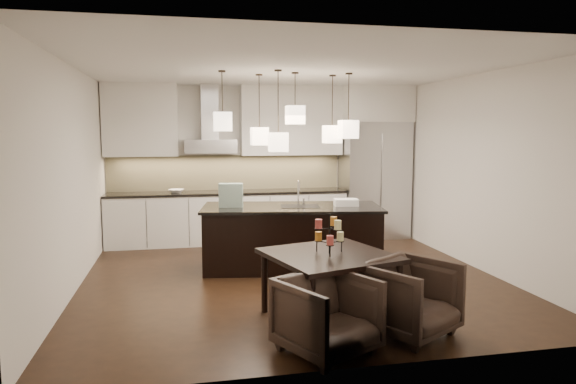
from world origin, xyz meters
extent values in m
cube|color=black|center=(0.00, 0.00, -0.01)|extent=(5.50, 5.50, 0.02)
cube|color=white|center=(0.00, 0.00, 2.81)|extent=(5.50, 5.50, 0.02)
cube|color=silver|center=(0.00, 2.76, 1.40)|extent=(5.50, 0.02, 2.80)
cube|color=silver|center=(0.00, -2.76, 1.40)|extent=(5.50, 0.02, 2.80)
cube|color=silver|center=(-2.76, 0.00, 1.40)|extent=(0.02, 5.50, 2.80)
cube|color=silver|center=(2.76, 0.00, 1.40)|extent=(0.02, 5.50, 2.80)
cube|color=#B7B7BA|center=(2.10, 2.38, 1.07)|extent=(1.20, 0.72, 2.15)
cube|color=silver|center=(2.10, 2.38, 2.47)|extent=(1.26, 0.72, 0.65)
cube|color=silver|center=(-0.62, 2.43, 0.44)|extent=(4.21, 0.62, 0.88)
cube|color=black|center=(-0.62, 2.43, 0.90)|extent=(4.21, 0.66, 0.04)
cube|color=tan|center=(-0.62, 2.73, 1.24)|extent=(4.21, 0.02, 0.63)
cube|color=silver|center=(-2.10, 2.57, 2.17)|extent=(1.25, 0.35, 1.25)
cube|color=silver|center=(0.55, 2.57, 2.17)|extent=(1.85, 0.35, 1.25)
cube|color=#B7B7BA|center=(-0.93, 2.48, 1.72)|extent=(0.90, 0.52, 0.24)
cube|color=#B7B7BA|center=(-0.93, 2.59, 2.32)|extent=(0.30, 0.28, 0.96)
imported|color=silver|center=(-1.53, 2.38, 0.95)|extent=(0.32, 0.32, 0.06)
cube|color=black|center=(0.11, 0.48, 0.43)|extent=(2.60, 1.38, 0.87)
cube|color=black|center=(0.11, 0.48, 0.89)|extent=(2.69, 1.47, 0.04)
cube|color=#214F34|center=(-0.75, 0.59, 1.08)|extent=(0.36, 0.23, 0.34)
cube|color=silver|center=(0.89, 0.36, 0.96)|extent=(0.37, 0.29, 0.10)
cylinder|color=beige|center=(0.20, -1.57, 0.88)|extent=(0.09, 0.09, 0.09)
cylinder|color=#C37820|center=(-0.03, -1.52, 0.88)|extent=(0.09, 0.09, 0.09)
cylinder|color=#A53A36|center=(0.04, -1.74, 0.88)|extent=(0.09, 0.09, 0.09)
cylinder|color=#C37820|center=(0.14, -1.50, 1.03)|extent=(0.09, 0.09, 0.09)
cylinder|color=#A53A36|center=(-0.06, -1.62, 1.03)|extent=(0.09, 0.09, 0.09)
cylinder|color=beige|center=(0.12, -1.72, 1.03)|extent=(0.09, 0.09, 0.09)
imported|color=black|center=(-0.18, -2.42, 0.35)|extent=(1.02, 1.02, 0.70)
imported|color=black|center=(0.71, -2.16, 0.37)|extent=(1.08, 1.09, 0.73)
cube|color=beige|center=(-0.86, 0.48, 2.11)|extent=(0.24, 0.24, 0.26)
cube|color=beige|center=(-0.30, 0.81, 1.91)|extent=(0.24, 0.24, 0.26)
cube|color=beige|center=(0.16, 0.48, 2.21)|extent=(0.24, 0.24, 0.26)
cube|color=beige|center=(0.77, 0.69, 1.94)|extent=(0.24, 0.24, 0.26)
cube|color=beige|center=(0.92, 0.40, 2.01)|extent=(0.24, 0.24, 0.26)
cube|color=beige|center=(-0.13, 0.23, 1.83)|extent=(0.24, 0.24, 0.26)
camera|label=1|loc=(-1.42, -6.66, 1.97)|focal=32.00mm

